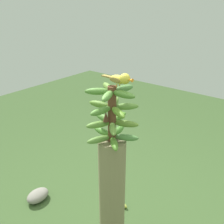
# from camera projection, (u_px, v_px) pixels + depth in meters

# --- Properties ---
(banana_tree) EXTENTS (0.18, 0.18, 0.99)m
(banana_tree) POSITION_uv_depth(u_px,v_px,m) (112.00, 201.00, 1.81)
(banana_tree) COLOR #847A56
(banana_tree) RESTS_ON ground
(banana_bunch) EXTENTS (0.33, 0.33, 0.36)m
(banana_bunch) POSITION_uv_depth(u_px,v_px,m) (112.00, 115.00, 1.54)
(banana_bunch) COLOR brown
(banana_bunch) RESTS_ON banana_tree
(perched_bird) EXTENTS (0.06, 0.22, 0.09)m
(perched_bird) POSITION_uv_depth(u_px,v_px,m) (121.00, 79.00, 1.42)
(perched_bird) COLOR #C68933
(perched_bird) RESTS_ON banana_bunch
(fallen_banana) EXTENTS (0.06, 0.16, 0.04)m
(fallen_banana) POSITION_uv_depth(u_px,v_px,m) (121.00, 203.00, 2.44)
(fallen_banana) COLOR #939E38
(fallen_banana) RESTS_ON ground
(garden_rock) EXTENTS (0.24, 0.17, 0.10)m
(garden_rock) POSITION_uv_depth(u_px,v_px,m) (38.00, 196.00, 2.49)
(garden_rock) COLOR gray
(garden_rock) RESTS_ON ground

